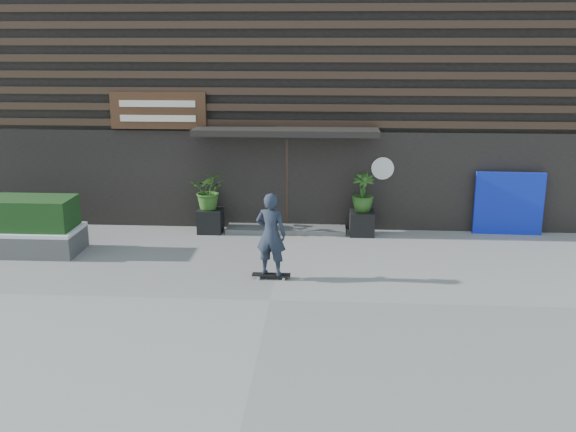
# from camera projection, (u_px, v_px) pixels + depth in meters

# --- Properties ---
(ground) EXTENTS (80.00, 80.00, 0.00)m
(ground) POSITION_uv_depth(u_px,v_px,m) (270.00, 300.00, 12.26)
(ground) COLOR gray
(ground) RESTS_ON ground
(entrance_step) EXTENTS (3.00, 0.80, 0.12)m
(entrance_step) POSITION_uv_depth(u_px,v_px,m) (286.00, 229.00, 16.68)
(entrance_step) COLOR #4F4F4C
(entrance_step) RESTS_ON ground
(planter_pot_left) EXTENTS (0.60, 0.60, 0.60)m
(planter_pot_left) POSITION_uv_depth(u_px,v_px,m) (210.00, 221.00, 16.54)
(planter_pot_left) COLOR black
(planter_pot_left) RESTS_ON ground
(bamboo_left) EXTENTS (0.86, 0.75, 0.96)m
(bamboo_left) POSITION_uv_depth(u_px,v_px,m) (210.00, 190.00, 16.34)
(bamboo_left) COLOR #2D591E
(bamboo_left) RESTS_ON planter_pot_left
(planter_pot_right) EXTENTS (0.60, 0.60, 0.60)m
(planter_pot_right) POSITION_uv_depth(u_px,v_px,m) (362.00, 223.00, 16.31)
(planter_pot_right) COLOR black
(planter_pot_right) RESTS_ON ground
(bamboo_right) EXTENTS (0.54, 0.54, 0.96)m
(bamboo_right) POSITION_uv_depth(u_px,v_px,m) (363.00, 193.00, 16.11)
(bamboo_right) COLOR #2D591E
(bamboo_right) RESTS_ON planter_pot_right
(raised_bed) EXTENTS (3.50, 1.20, 0.50)m
(raised_bed) POSITION_uv_depth(u_px,v_px,m) (4.00, 241.00, 15.02)
(raised_bed) COLOR #474745
(raised_bed) RESTS_ON ground
(snow_layer) EXTENTS (3.50, 1.20, 0.08)m
(snow_layer) POSITION_uv_depth(u_px,v_px,m) (3.00, 229.00, 14.94)
(snow_layer) COLOR white
(snow_layer) RESTS_ON raised_bed
(hedge) EXTENTS (3.30, 1.00, 0.70)m
(hedge) POSITION_uv_depth(u_px,v_px,m) (1.00, 213.00, 14.84)
(hedge) COLOR #153613
(hedge) RESTS_ON snow_layer
(blue_tarp) EXTENTS (1.68, 0.18, 1.57)m
(blue_tarp) POSITION_uv_depth(u_px,v_px,m) (509.00, 203.00, 16.26)
(blue_tarp) COLOR #0D1EB0
(blue_tarp) RESTS_ON ground
(building) EXTENTS (18.00, 11.00, 8.00)m
(building) POSITION_uv_depth(u_px,v_px,m) (297.00, 63.00, 20.83)
(building) COLOR black
(building) RESTS_ON ground
(skateboarder) EXTENTS (0.78, 0.53, 1.79)m
(skateboarder) POSITION_uv_depth(u_px,v_px,m) (271.00, 235.00, 13.14)
(skateboarder) COLOR black
(skateboarder) RESTS_ON ground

